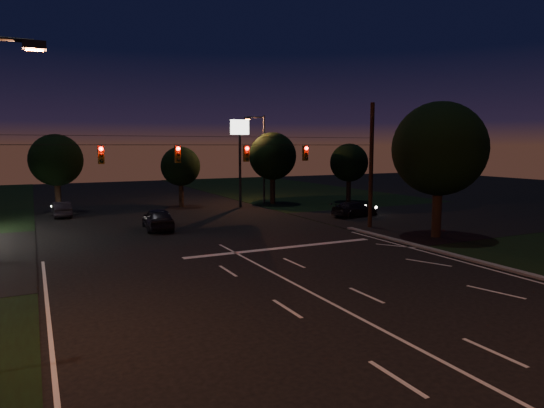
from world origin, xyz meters
TOP-DOWN VIEW (x-y plane):
  - ground at (0.00, 0.00)m, footprint 140.00×140.00m
  - cross_street_right at (20.00, 16.00)m, footprint 20.00×16.00m
  - center_line at (0.00, -6.00)m, footprint 0.14×40.00m
  - stop_bar at (3.00, 11.50)m, footprint 12.00×0.50m
  - utility_pole_right at (12.00, 15.00)m, footprint 0.30×0.30m
  - signal_span at (-0.00, 14.96)m, footprint 24.00×0.40m
  - pole_sign_right at (8.00, 30.00)m, footprint 1.80×0.30m
  - street_light_right_far at (11.24, 32.00)m, footprint 2.20×0.35m
  - tree_right_near at (13.53, 10.17)m, footprint 6.00×6.00m
  - tree_far_b at (-7.98, 34.13)m, footprint 4.60×4.60m
  - tree_far_c at (3.02, 33.10)m, footprint 3.80×3.80m
  - tree_far_d at (12.02, 31.13)m, footprint 4.80×4.80m
  - tree_far_e at (20.02, 29.11)m, footprint 4.00×4.00m
  - car_oncoming_a at (-2.11, 20.92)m, footprint 2.25×4.76m
  - car_oncoming_b at (-7.92, 30.82)m, footprint 1.47×3.92m
  - car_cross at (14.24, 19.93)m, footprint 4.71×2.64m

SIDE VIEW (x-z plane):
  - ground at x=0.00m, z-range 0.00..0.00m
  - cross_street_right at x=20.00m, z-range -0.01..0.01m
  - utility_pole_right at x=12.00m, z-range -4.50..4.50m
  - center_line at x=0.00m, z-range 0.00..0.01m
  - stop_bar at x=3.00m, z-range 0.00..0.01m
  - car_oncoming_b at x=-7.92m, z-range 0.00..1.28m
  - car_cross at x=14.24m, z-range 0.00..1.29m
  - car_oncoming_a at x=-2.11m, z-range 0.00..1.57m
  - tree_far_c at x=3.02m, z-range 0.97..6.83m
  - tree_far_e at x=20.02m, z-range 1.03..7.20m
  - tree_far_b at x=-7.98m, z-range 1.12..8.10m
  - tree_far_d at x=12.02m, z-range 1.18..8.47m
  - street_light_right_far at x=11.24m, z-range 0.74..9.74m
  - signal_span at x=0.00m, z-range 4.72..6.28m
  - tree_right_near at x=13.53m, z-range 1.30..10.06m
  - pole_sign_right at x=8.00m, z-range 2.04..10.44m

